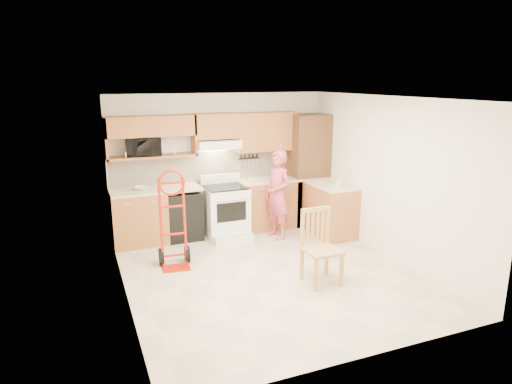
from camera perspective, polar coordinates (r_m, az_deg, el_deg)
floor at (r=6.71m, az=1.63°, el=-10.21°), size 4.00×4.50×0.02m
ceiling at (r=6.12m, az=1.79°, el=11.83°), size 4.00×4.50×0.02m
wall_back at (r=8.37m, az=-4.53°, el=3.72°), size 4.00×0.02×2.50m
wall_front at (r=4.41m, az=13.65°, el=-6.23°), size 4.00×0.02×2.50m
wall_left at (r=5.81m, az=-16.77°, el=-1.49°), size 0.02×4.50×2.50m
wall_right at (r=7.32m, az=16.28°, el=1.69°), size 0.02×4.50×2.50m
backsplash at (r=8.35m, az=-4.47°, el=3.36°), size 3.92×0.03×0.55m
lower_cab_left at (r=7.94m, az=-14.47°, el=-3.21°), size 0.90×0.60×0.90m
dishwasher at (r=8.07m, az=-9.18°, el=-2.84°), size 0.60×0.60×0.85m
lower_cab_right at (r=8.55m, az=1.51°, el=-1.52°), size 1.14×0.60×0.90m
countertop_left at (r=7.86m, az=-12.51°, el=0.28°), size 1.50×0.63×0.04m
countertop_right at (r=8.43m, az=1.53°, el=1.56°), size 1.14×0.63×0.04m
cab_return_right at (r=8.26m, az=9.29°, el=-2.28°), size 0.60×1.00×0.90m
countertop_return at (r=8.14m, az=9.42°, el=0.90°), size 0.63×1.00×0.04m
pantry_tall at (r=8.76m, az=6.47°, el=2.82°), size 0.70×0.60×2.10m
upper_cab_left at (r=7.81m, az=-13.10°, el=8.07°), size 1.50×0.33×0.34m
upper_shelf_mw at (r=7.88m, az=-12.89°, el=4.39°), size 1.50×0.33×0.04m
upper_cab_center at (r=8.07m, az=-5.07°, el=8.28°), size 0.76×0.33×0.44m
upper_cab_right at (r=8.41m, az=1.20°, el=7.61°), size 1.14×0.33×0.70m
range_hood at (r=8.05m, az=-4.88°, el=6.04°), size 0.76×0.46×0.14m
knife_strip at (r=8.50m, az=-0.88°, el=3.86°), size 0.40×0.05×0.29m
microwave at (r=7.83m, az=-13.99°, el=5.58°), size 0.60×0.43×0.31m
range at (r=8.01m, az=-3.68°, el=-1.97°), size 0.73×0.96×1.08m
person at (r=7.90m, az=2.73°, el=-0.33°), size 0.50×0.64×1.57m
hand_truck at (r=6.80m, az=-10.32°, el=-3.98°), size 0.57×0.53×1.33m
dining_chair at (r=6.28m, az=8.31°, el=-6.94°), size 0.46×0.51×1.03m
soap_bottle at (r=7.89m, az=10.45°, el=1.25°), size 0.10×0.10×0.17m
bowl at (r=7.82m, az=-14.20°, el=0.48°), size 0.30×0.30×0.06m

